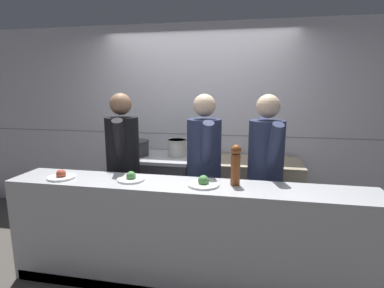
{
  "coord_description": "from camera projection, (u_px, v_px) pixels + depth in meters",
  "views": [
    {
      "loc": [
        0.68,
        -2.68,
        1.79
      ],
      "look_at": [
        0.05,
        0.58,
        1.15
      ],
      "focal_mm": 28.0,
      "sensor_mm": 36.0,
      "label": 1
    }
  ],
  "objects": [
    {
      "name": "chef_sous",
      "position": [
        204.0,
        168.0,
        3.09
      ],
      "size": [
        0.43,
        0.75,
        1.72
      ],
      "rotation": [
        0.0,
        0.0,
        0.27
      ],
      "color": "black",
      "rests_on": "ground_plane"
    },
    {
      "name": "wall_back_tiled",
      "position": [
        199.0,
        123.0,
        4.06
      ],
      "size": [
        8.0,
        0.06,
        2.6
      ],
      "color": "silver",
      "rests_on": "ground_plane"
    },
    {
      "name": "pepper_mill",
      "position": [
        236.0,
        164.0,
        2.51
      ],
      "size": [
        0.09,
        0.09,
        0.35
      ],
      "color": "brown",
      "rests_on": "pass_counter"
    },
    {
      "name": "chef_head_cook",
      "position": [
        123.0,
        165.0,
        3.23
      ],
      "size": [
        0.44,
        0.75,
        1.72
      ],
      "rotation": [
        0.0,
        0.0,
        0.3
      ],
      "color": "black",
      "rests_on": "ground_plane"
    },
    {
      "name": "plated_dish_appetiser",
      "position": [
        131.0,
        178.0,
        2.66
      ],
      "size": [
        0.25,
        0.25,
        0.09
      ],
      "color": "white",
      "rests_on": "pass_counter"
    },
    {
      "name": "ground_plane",
      "position": [
        176.0,
        265.0,
        3.05
      ],
      "size": [
        14.0,
        14.0,
        0.0
      ],
      "primitive_type": "plane",
      "color": "#4C4742"
    },
    {
      "name": "prep_counter",
      "position": [
        246.0,
        196.0,
        3.71
      ],
      "size": [
        1.29,
        0.65,
        0.91
      ],
      "color": "gray",
      "rests_on": "ground_plane"
    },
    {
      "name": "pass_counter",
      "position": [
        186.0,
        237.0,
        2.65
      ],
      "size": [
        3.2,
        0.45,
        0.97
      ],
      "color": "#B7BABF",
      "rests_on": "ground_plane"
    },
    {
      "name": "chef_line",
      "position": [
        265.0,
        172.0,
        2.98
      ],
      "size": [
        0.42,
        0.75,
        1.72
      ],
      "rotation": [
        0.0,
        0.0,
        0.23
      ],
      "color": "black",
      "rests_on": "ground_plane"
    },
    {
      "name": "plated_dish_dessert",
      "position": [
        203.0,
        183.0,
        2.53
      ],
      "size": [
        0.27,
        0.27,
        0.09
      ],
      "color": "white",
      "rests_on": "pass_counter"
    },
    {
      "name": "stock_pot",
      "position": [
        136.0,
        148.0,
        3.83
      ],
      "size": [
        0.34,
        0.34,
        0.19
      ],
      "color": "#2D2D33",
      "rests_on": "oven_range"
    },
    {
      "name": "oven_range",
      "position": [
        155.0,
        189.0,
        3.93
      ],
      "size": [
        0.99,
        0.71,
        0.92
      ],
      "color": "#38383D",
      "rests_on": "ground_plane"
    },
    {
      "name": "plated_dish_main",
      "position": [
        61.0,
        176.0,
        2.72
      ],
      "size": [
        0.24,
        0.24,
        0.09
      ],
      "color": "white",
      "rests_on": "pass_counter"
    },
    {
      "name": "sauce_pot",
      "position": [
        177.0,
        147.0,
        3.81
      ],
      "size": [
        0.25,
        0.25,
        0.21
      ],
      "color": "beige",
      "rests_on": "oven_range"
    },
    {
      "name": "mixing_bowl_steel",
      "position": [
        258.0,
        157.0,
        3.63
      ],
      "size": [
        0.24,
        0.24,
        0.09
      ],
      "color": "#B7BABF",
      "rests_on": "prep_counter"
    }
  ]
}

